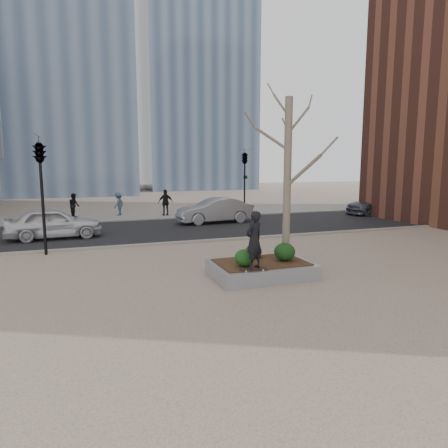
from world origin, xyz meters
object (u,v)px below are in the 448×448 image
object	(u,v)px
skateboard	(254,270)
skateboarder	(254,240)
police_car	(54,223)
planter	(261,270)

from	to	relation	value
skateboard	skateboarder	xyz separation A→B (m)	(0.00, 0.00, 0.85)
skateboarder	police_car	xyz separation A→B (m)	(-5.78, 9.94, -0.60)
skateboarder	police_car	bearing A→B (deg)	-85.26
skateboard	police_car	world-z (taller)	police_car
skateboarder	police_car	size ratio (longest dim) A/B	0.39
police_car	skateboarder	bearing A→B (deg)	-153.44
planter	skateboard	xyz separation A→B (m)	(-0.60, -0.79, 0.26)
skateboarder	police_car	distance (m)	11.51
planter	skateboard	size ratio (longest dim) A/B	3.85
skateboard	police_car	xyz separation A→B (m)	(-5.78, 9.94, 0.25)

